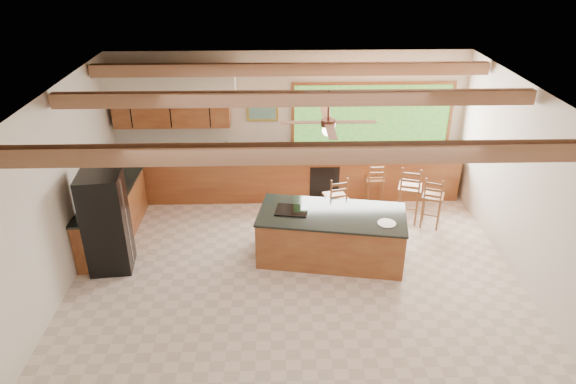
{
  "coord_description": "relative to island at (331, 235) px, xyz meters",
  "views": [
    {
      "loc": [
        -0.32,
        -6.84,
        5.04
      ],
      "look_at": [
        -0.1,
        0.8,
        1.17
      ],
      "focal_mm": 32.0,
      "sensor_mm": 36.0,
      "label": 1
    }
  ],
  "objects": [
    {
      "name": "ground",
      "position": [
        -0.63,
        -0.6,
        -0.43
      ],
      "size": [
        7.2,
        7.2,
        0.0
      ],
      "primitive_type": "plane",
      "color": "beige",
      "rests_on": "ground"
    },
    {
      "name": "room_shell",
      "position": [
        -0.8,
        0.05,
        1.79
      ],
      "size": [
        7.27,
        6.54,
        3.02
      ],
      "color": "beige",
      "rests_on": "ground"
    },
    {
      "name": "counter_run",
      "position": [
        -1.45,
        1.92,
        0.04
      ],
      "size": [
        7.12,
        3.1,
        1.24
      ],
      "color": "brown",
      "rests_on": "ground"
    },
    {
      "name": "island",
      "position": [
        0.0,
        0.0,
        0.0
      ],
      "size": [
        2.61,
        1.56,
        0.87
      ],
      "rotation": [
        0.0,
        0.0,
        -0.17
      ],
      "color": "brown",
      "rests_on": "ground"
    },
    {
      "name": "refrigerator",
      "position": [
        -3.68,
        -0.2,
        0.42
      ],
      "size": [
        0.73,
        0.71,
        1.7
      ],
      "rotation": [
        0.0,
        0.0,
        0.1
      ],
      "color": "black",
      "rests_on": "ground"
    },
    {
      "name": "bar_stool_a",
      "position": [
        0.17,
        0.94,
        0.22
      ],
      "size": [
        0.47,
        0.47,
        1.09
      ],
      "rotation": [
        0.0,
        0.0,
        0.25
      ],
      "color": "brown",
      "rests_on": "ground"
    },
    {
      "name": "bar_stool_b",
      "position": [
        1.63,
        1.17,
        0.27
      ],
      "size": [
        0.53,
        0.53,
        1.18
      ],
      "rotation": [
        0.0,
        0.0,
        -0.31
      ],
      "color": "brown",
      "rests_on": "ground"
    },
    {
      "name": "bar_stool_c",
      "position": [
        1.06,
        1.8,
        0.17
      ],
      "size": [
        0.37,
        0.37,
        1.01
      ],
      "rotation": [
        0.0,
        0.0,
        0.01
      ],
      "color": "brown",
      "rests_on": "ground"
    },
    {
      "name": "bar_stool_d",
      "position": [
        2.01,
        0.94,
        0.2
      ],
      "size": [
        0.49,
        0.49,
        1.06
      ],
      "rotation": [
        0.0,
        0.0,
        -0.38
      ],
      "color": "brown",
      "rests_on": "ground"
    }
  ]
}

